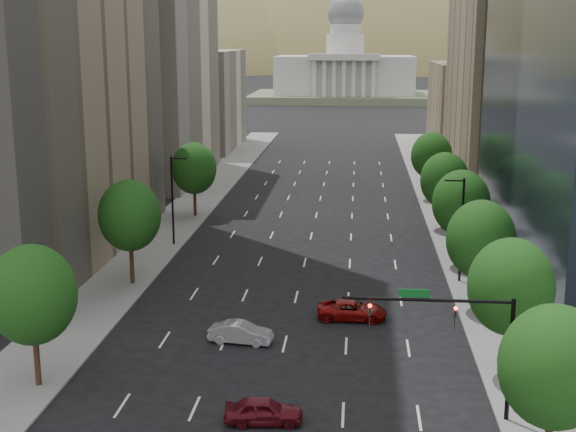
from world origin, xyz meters
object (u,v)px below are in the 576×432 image
(car_maroon, at_px, (264,411))
(car_red_far, at_px, (352,310))
(capitol, at_px, (345,75))
(traffic_signal, at_px, (464,330))
(car_silver, at_px, (241,333))

(car_maroon, distance_m, car_red_far, 17.22)
(capitol, xyz_separation_m, car_maroon, (-0.09, -221.04, -7.86))
(traffic_signal, distance_m, capitol, 219.99)
(car_silver, bearing_deg, traffic_signal, -119.19)
(traffic_signal, relative_size, car_silver, 2.09)
(capitol, distance_m, car_maroon, 221.18)
(traffic_signal, height_order, capitol, capitol)
(car_maroon, bearing_deg, capitol, -5.18)
(car_maroon, distance_m, car_silver, 11.68)
(traffic_signal, distance_m, car_silver, 17.39)
(car_maroon, xyz_separation_m, car_silver, (-2.91, 11.31, -0.00))
(capitol, height_order, car_silver, capitol)
(traffic_signal, distance_m, car_red_far, 17.00)
(car_silver, relative_size, car_red_far, 0.85)
(car_maroon, height_order, car_red_far, car_maroon)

